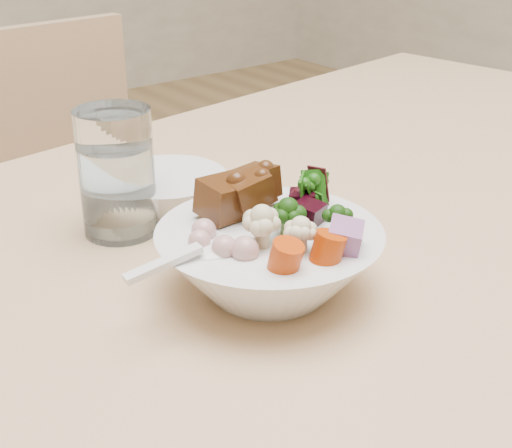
% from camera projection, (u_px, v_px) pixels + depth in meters
% --- Properties ---
extents(dining_table, '(1.61, 1.05, 0.70)m').
position_uv_depth(dining_table, '(342.00, 269.00, 0.83)').
color(dining_table, tan).
rests_on(dining_table, ground).
extents(chair_far, '(0.40, 0.40, 0.81)m').
position_uv_depth(chair_far, '(78.00, 226.00, 1.34)').
color(chair_far, tan).
rests_on(chair_far, ground).
extents(food_bowl, '(0.20, 0.20, 0.11)m').
position_uv_depth(food_bowl, '(270.00, 255.00, 0.63)').
color(food_bowl, white).
rests_on(food_bowl, dining_table).
extents(soup_spoon, '(0.10, 0.03, 0.02)m').
position_uv_depth(soup_spoon, '(201.00, 257.00, 0.58)').
color(soup_spoon, white).
rests_on(soup_spoon, food_bowl).
extents(water_glass, '(0.08, 0.08, 0.13)m').
position_uv_depth(water_glass, '(117.00, 177.00, 0.73)').
color(water_glass, white).
rests_on(water_glass, dining_table).
extents(side_bowl, '(0.13, 0.13, 0.04)m').
position_uv_depth(side_bowl, '(168.00, 194.00, 0.79)').
color(side_bowl, white).
rests_on(side_bowl, dining_table).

